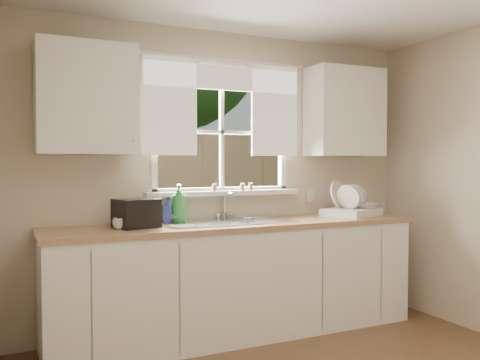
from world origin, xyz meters
name	(u,v)px	position (x,y,z in m)	size (l,w,h in m)	color
room_walls	(389,194)	(0.00, -0.07, 1.24)	(3.62, 4.02, 2.50)	beige
window	(223,151)	(0.00, 2.00, 1.49)	(1.38, 0.16, 1.06)	white
curtains	(225,98)	(0.00, 1.95, 1.93)	(1.50, 0.03, 0.81)	white
base_cabinets	(238,281)	(0.00, 1.68, 0.43)	(3.00, 0.62, 0.87)	white
countertop	(238,225)	(0.00, 1.68, 0.89)	(3.04, 0.65, 0.04)	#A47A52
upper_cabinet_left	(86,99)	(-1.15, 1.82, 1.85)	(0.70, 0.33, 0.80)	white
upper_cabinet_right	(345,112)	(1.15, 1.82, 1.85)	(0.70, 0.33, 0.80)	white
wall_outlet	(310,196)	(0.88, 1.99, 1.08)	(0.08, 0.01, 0.12)	beige
sill_jars	(236,187)	(0.10, 1.94, 1.18)	(0.38, 0.04, 0.06)	brown
backyard	(124,61)	(0.58, 8.42, 3.46)	(20.00, 10.00, 6.13)	#335421
sink	(237,231)	(0.00, 1.71, 0.84)	(0.88, 0.52, 0.40)	#B7B7BC
dish_rack	(351,209)	(1.12, 1.69, 0.97)	(0.60, 0.53, 0.31)	silver
bowl	(367,206)	(1.25, 1.63, 1.00)	(0.20, 0.20, 0.05)	silver
soap_bottle_a	(179,204)	(-0.46, 1.80, 1.07)	(0.12, 0.12, 0.31)	#2B853E
soap_bottle_b	(169,210)	(-0.53, 1.86, 1.02)	(0.09, 0.10, 0.21)	blue
soap_bottle_c	(179,213)	(-0.46, 1.80, 0.99)	(0.12, 0.12, 0.16)	beige
saucer	(182,226)	(-0.51, 1.58, 0.92)	(0.19, 0.19, 0.01)	silver
cup	(120,224)	(-0.95, 1.65, 0.95)	(0.11, 0.11, 0.08)	silver
black_appliance	(136,213)	(-0.82, 1.70, 1.02)	(0.29, 0.25, 0.21)	black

